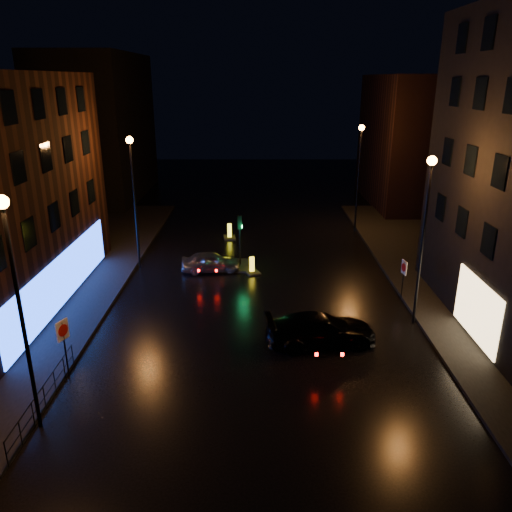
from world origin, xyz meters
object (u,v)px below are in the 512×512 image
at_px(bollard_near, 252,269).
at_px(road_sign_right, 404,271).
at_px(silver_hatchback, 211,262).
at_px(road_sign_left, 63,335).
at_px(traffic_signal, 240,259).
at_px(bollard_far, 230,235).
at_px(dark_sedan, 321,330).

distance_m(bollard_near, road_sign_right, 9.46).
relative_size(silver_hatchback, road_sign_right, 1.58).
distance_m(silver_hatchback, road_sign_left, 13.02).
bearing_deg(traffic_signal, road_sign_right, -30.46).
xyz_separation_m(silver_hatchback, road_sign_right, (10.94, -4.49, 1.14)).
relative_size(silver_hatchback, bollard_far, 2.65).
distance_m(silver_hatchback, road_sign_right, 11.88).
distance_m(traffic_signal, road_sign_right, 10.63).
bearing_deg(dark_sedan, silver_hatchback, 24.56).
bearing_deg(silver_hatchback, road_sign_right, -118.75).
relative_size(traffic_signal, bollard_far, 2.44).
distance_m(road_sign_left, road_sign_right, 17.49).
bearing_deg(bollard_near, bollard_far, 80.86).
bearing_deg(traffic_signal, silver_hatchback, -155.05).
distance_m(silver_hatchback, dark_sedan, 11.00).
xyz_separation_m(bollard_near, bollard_far, (-1.79, 7.26, 0.02)).
relative_size(bollard_near, road_sign_right, 0.60).
bearing_deg(road_sign_left, silver_hatchback, 91.57).
xyz_separation_m(silver_hatchback, road_sign_left, (-4.85, -12.01, 1.29)).
relative_size(bollard_far, road_sign_right, 0.60).
xyz_separation_m(traffic_signal, dark_sedan, (4.05, -10.15, 0.24)).
bearing_deg(bollard_far, traffic_signal, -87.74).
bearing_deg(bollard_far, dark_sedan, -79.86).
bearing_deg(bollard_near, road_sign_left, -145.44).
height_order(traffic_signal, road_sign_left, traffic_signal).
relative_size(dark_sedan, bollard_far, 3.61).
xyz_separation_m(silver_hatchback, dark_sedan, (5.89, -9.29, 0.10)).
bearing_deg(traffic_signal, bollard_near, -55.30).
distance_m(silver_hatchback, bollard_far, 7.06).
xyz_separation_m(bollard_far, road_sign_left, (-5.68, -19.01, 1.68)).
distance_m(bollard_far, road_sign_left, 19.91).
height_order(traffic_signal, bollard_near, traffic_signal).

